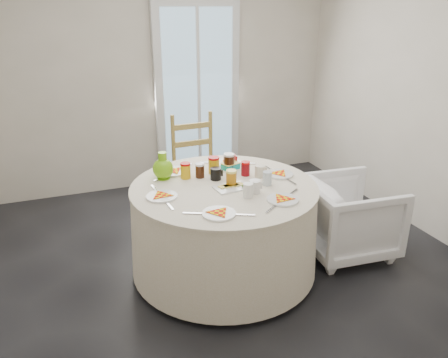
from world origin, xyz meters
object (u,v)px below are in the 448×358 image
object	(u,v)px
table	(224,229)
green_pitcher	(163,164)
wooden_chair	(199,172)
armchair	(349,211)

from	to	relation	value
table	green_pitcher	xyz separation A→B (m)	(-0.40, 0.31, 0.49)
wooden_chair	armchair	world-z (taller)	wooden_chair
table	green_pitcher	distance (m)	0.70
wooden_chair	green_pitcher	bearing A→B (deg)	-128.40
wooden_chair	armchair	size ratio (longest dim) A/B	1.42
wooden_chair	green_pitcher	size ratio (longest dim) A/B	4.90
green_pitcher	table	bearing A→B (deg)	-61.50
table	green_pitcher	bearing A→B (deg)	142.38
table	armchair	bearing A→B (deg)	-5.74
table	green_pitcher	size ratio (longest dim) A/B	6.91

